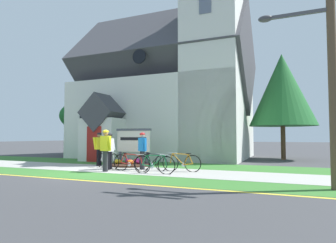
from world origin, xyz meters
TOP-DOWN VIEW (x-y plane):
  - ground at (0.00, 4.00)m, footprint 140.00×140.00m
  - sidewalk_slab at (-1.11, 1.67)m, footprint 32.00×2.70m
  - grass_verge at (-1.11, -0.57)m, footprint 32.00×1.79m
  - church_lawn at (-1.11, 4.50)m, footprint 24.00×2.95m
  - curb_paint_stripe at (-1.11, -1.61)m, footprint 28.00×0.16m
  - church_building at (-0.54, 9.60)m, footprint 12.29×9.83m
  - church_sign at (-0.17, 3.64)m, footprint 1.99×0.24m
  - flower_bed at (-0.17, 3.35)m, footprint 2.18×2.18m
  - bicycle_blue at (2.33, 0.90)m, footprint 1.77×0.19m
  - bicycle_white at (-0.61, 1.92)m, footprint 1.66×0.61m
  - bicycle_silver at (1.74, 2.01)m, footprint 1.63×0.53m
  - bicycle_orange at (3.11, 2.01)m, footprint 1.74×0.11m
  - bicycle_red at (1.04, 1.31)m, footprint 1.80×0.10m
  - cyclist_in_yellow_jersey at (-1.57, 2.60)m, footprint 0.31×0.73m
  - cyclist_in_orange_jersey at (1.19, 2.05)m, footprint 0.51×0.55m
  - cyclist_in_blue_jersey at (-0.13, 1.40)m, footprint 0.27×0.79m
  - cyclist_in_green_jersey at (0.14, 0.71)m, footprint 0.64×0.47m
  - utility_pole at (8.44, -0.28)m, footprint 3.12×0.28m
  - roadside_conifer at (7.03, 10.50)m, footprint 4.24×4.24m
  - yard_deciduous_tree at (-7.16, 8.90)m, footprint 4.48×4.48m

SIDE VIEW (x-z plane):
  - ground at x=0.00m, z-range 0.00..0.00m
  - curb_paint_stripe at x=-1.11m, z-range 0.00..0.01m
  - grass_verge at x=-1.11m, z-range 0.00..0.01m
  - church_lawn at x=-1.11m, z-range 0.00..0.01m
  - sidewalk_slab at x=-1.11m, z-range 0.00..0.01m
  - flower_bed at x=-0.17m, z-range -0.08..0.26m
  - bicycle_silver at x=1.74m, z-range -0.03..0.76m
  - bicycle_white at x=-0.61m, z-range -0.04..0.79m
  - bicycle_red at x=1.04m, z-range -0.03..0.79m
  - bicycle_blue at x=2.33m, z-range -0.02..0.78m
  - bicycle_orange at x=3.11m, z-range -0.03..0.79m
  - cyclist_in_blue_jersey at x=-0.13m, z-range 0.14..1.78m
  - cyclist_in_orange_jersey at x=1.19m, z-range 0.15..1.83m
  - cyclist_in_yellow_jersey at x=-1.57m, z-range 0.15..1.85m
  - cyclist_in_green_jersey at x=0.14m, z-range 0.17..1.95m
  - church_sign at x=-0.17m, z-range 0.29..2.20m
  - yard_deciduous_tree at x=-7.16m, z-range 0.91..5.29m
  - utility_pole at x=8.44m, z-range 0.42..8.01m
  - roadside_conifer at x=7.03m, z-range 1.08..8.02m
  - church_building at x=-0.54m, z-range -1.81..11.56m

